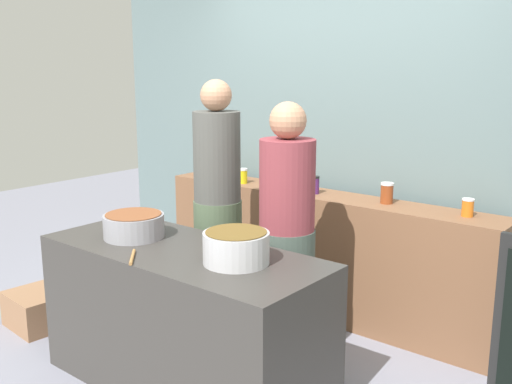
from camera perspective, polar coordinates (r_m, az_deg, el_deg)
ground at (r=3.81m, az=-3.46°, el=-16.51°), size 12.00×12.00×0.00m
storefront_wall at (r=4.53m, az=8.89°, el=7.88°), size 4.80×0.12×3.00m
display_shelf at (r=4.44m, az=6.15°, el=-5.92°), size 2.70×0.36×0.91m
prep_table at (r=3.44m, az=-7.01°, el=-12.18°), size 1.70×0.70×0.83m
preserve_jar_0 at (r=5.07m, az=-5.10°, el=2.48°), size 0.07×0.07×0.13m
preserve_jar_1 at (r=5.01m, az=-3.71°, el=2.33°), size 0.08×0.08×0.12m
preserve_jar_2 at (r=4.87m, az=-2.78°, el=1.92°), size 0.07×0.07×0.10m
preserve_jar_3 at (r=4.66m, az=-1.29°, el=1.58°), size 0.08×0.08×0.12m
preserve_jar_4 at (r=4.52m, az=3.52°, el=1.12°), size 0.09×0.09×0.10m
preserve_jar_5 at (r=4.30m, az=5.73°, el=0.69°), size 0.07×0.07×0.13m
preserve_jar_6 at (r=4.08m, az=12.59°, el=-0.10°), size 0.09×0.09×0.14m
preserve_jar_7 at (r=3.87m, az=19.85°, el=-1.42°), size 0.08×0.08×0.11m
cooking_pot_left at (r=3.54m, az=-11.77°, el=-3.22°), size 0.36×0.36×0.14m
cooking_pot_center at (r=3.02m, az=-1.93°, el=-5.40°), size 0.34×0.34×0.17m
wooden_spoon at (r=3.17m, az=-11.91°, el=-6.20°), size 0.17×0.17×0.02m
cook_with_tongs at (r=3.92m, az=-3.72°, el=-3.03°), size 0.32×0.32×1.75m
cook_in_cap at (r=3.53m, az=2.97°, el=-5.76°), size 0.34×0.34×1.63m
bread_crate at (r=4.55m, az=-20.42°, el=-10.62°), size 0.45×0.39×0.25m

